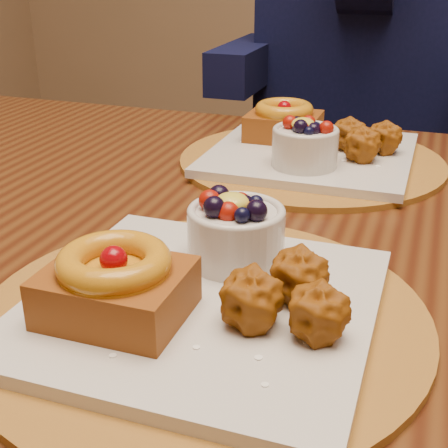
% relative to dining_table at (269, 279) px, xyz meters
% --- Properties ---
extents(dining_table, '(1.60, 0.90, 0.76)m').
position_rel_dining_table_xyz_m(dining_table, '(0.00, 0.00, 0.00)').
color(dining_table, '#37160A').
rests_on(dining_table, ground).
extents(place_setting_near, '(0.38, 0.38, 0.09)m').
position_rel_dining_table_xyz_m(place_setting_near, '(-0.00, -0.22, 0.10)').
color(place_setting_near, brown).
rests_on(place_setting_near, dining_table).
extents(place_setting_far, '(0.38, 0.38, 0.09)m').
position_rel_dining_table_xyz_m(place_setting_far, '(-0.00, 0.22, 0.10)').
color(place_setting_far, brown).
rests_on(place_setting_far, dining_table).
extents(chair_far, '(0.44, 0.44, 0.80)m').
position_rel_dining_table_xyz_m(chair_far, '(0.17, 0.73, -0.23)').
color(chair_far, black).
rests_on(chair_far, ground).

